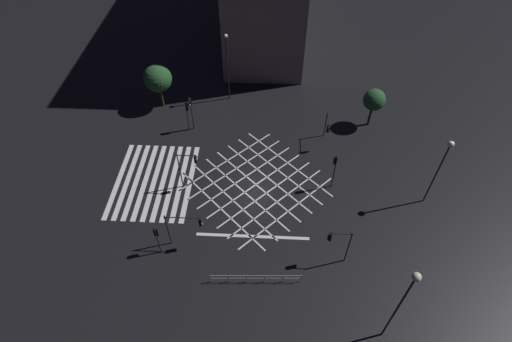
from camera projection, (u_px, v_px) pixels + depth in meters
ground_plane at (256, 185)px, 39.74m from camera, size 200.00×200.00×0.00m
road_markings at (192, 184)px, 39.78m from camera, size 15.19×21.69×0.01m
traffic_light_ne_cross at (338, 241)px, 31.78m from camera, size 0.36×1.93×4.11m
traffic_light_sw_cross at (187, 111)px, 43.33m from camera, size 0.36×0.39×3.77m
traffic_light_median_north at (335, 166)px, 37.37m from camera, size 0.36×0.39×4.21m
traffic_light_se_cross at (186, 224)px, 32.90m from camera, size 0.36×3.15×3.98m
traffic_light_nw_main at (327, 126)px, 41.96m from camera, size 2.40×0.36×3.42m
traffic_light_median_south at (188, 164)px, 37.15m from camera, size 0.36×1.91×4.51m
traffic_light_sw_main at (191, 107)px, 43.13m from camera, size 0.39×0.36×4.35m
traffic_light_se_main at (157, 235)px, 32.81m from camera, size 0.39×0.36×3.37m
street_lamp_east at (444, 158)px, 34.09m from camera, size 0.57×0.57×7.76m
street_lamp_west at (227, 58)px, 45.21m from camera, size 0.45×0.45×8.52m
street_lamp_far at (406, 294)px, 24.79m from camera, size 0.57×0.57×9.16m
street_tree_near at (158, 78)px, 45.49m from camera, size 3.23×3.23×5.50m
street_tree_far at (374, 100)px, 43.45m from camera, size 2.42×2.42×4.69m
pedestrian_railing at (256, 278)px, 32.12m from camera, size 0.41×7.36×1.05m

